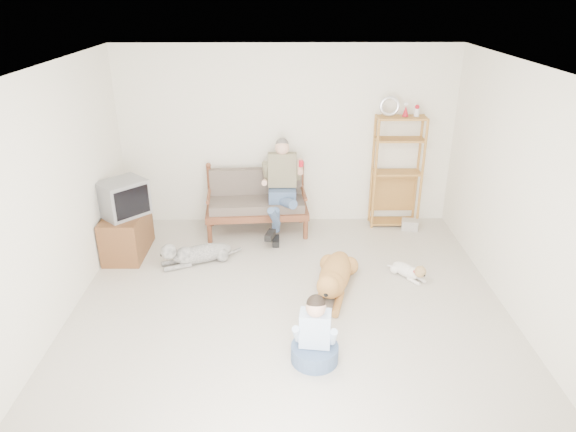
{
  "coord_description": "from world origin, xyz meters",
  "views": [
    {
      "loc": [
        -0.09,
        -4.75,
        3.4
      ],
      "look_at": [
        -0.01,
        1.0,
        0.84
      ],
      "focal_mm": 32.0,
      "sensor_mm": 36.0,
      "label": 1
    }
  ],
  "objects_px": {
    "loveseat": "(257,200)",
    "golden_retriever": "(334,277)",
    "tv_stand": "(127,234)",
    "etagere": "(397,171)"
  },
  "relations": [
    {
      "from": "loveseat",
      "to": "golden_retriever",
      "type": "bearing_deg",
      "value": -64.28
    },
    {
      "from": "tv_stand",
      "to": "golden_retriever",
      "type": "relative_size",
      "value": 0.61
    },
    {
      "from": "tv_stand",
      "to": "golden_retriever",
      "type": "distance_m",
      "value": 2.95
    },
    {
      "from": "tv_stand",
      "to": "etagere",
      "type": "bearing_deg",
      "value": 13.99
    },
    {
      "from": "loveseat",
      "to": "etagere",
      "type": "bearing_deg",
      "value": 0.87
    },
    {
      "from": "tv_stand",
      "to": "golden_retriever",
      "type": "xyz_separation_m",
      "value": [
        2.77,
        -1.01,
        -0.11
      ]
    },
    {
      "from": "loveseat",
      "to": "golden_retriever",
      "type": "distance_m",
      "value": 2.03
    },
    {
      "from": "loveseat",
      "to": "tv_stand",
      "type": "relative_size",
      "value": 1.71
    },
    {
      "from": "loveseat",
      "to": "etagere",
      "type": "height_order",
      "value": "etagere"
    },
    {
      "from": "loveseat",
      "to": "golden_retriever",
      "type": "xyz_separation_m",
      "value": [
        1.0,
        -1.74,
        -0.3
      ]
    }
  ]
}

